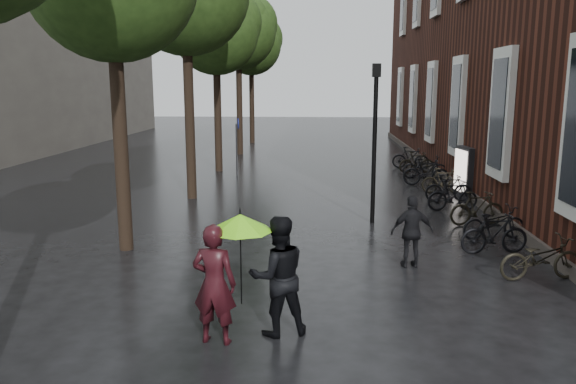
# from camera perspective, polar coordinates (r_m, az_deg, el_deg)

# --- Properties ---
(brick_building) EXTENTS (10.20, 33.20, 12.00)m
(brick_building) POSITION_cam_1_polar(r_m,az_deg,el_deg) (26.95, 26.04, 14.51)
(brick_building) COLOR #38160F
(brick_building) RESTS_ON ground
(street_trees) EXTENTS (4.33, 34.03, 8.91)m
(street_trees) POSITION_cam_1_polar(r_m,az_deg,el_deg) (21.95, -8.75, 17.43)
(street_trees) COLOR black
(street_trees) RESTS_ON ground
(person_burgundy) EXTENTS (0.72, 0.53, 1.83)m
(person_burgundy) POSITION_cam_1_polar(r_m,az_deg,el_deg) (8.47, -7.50, -9.26)
(person_burgundy) COLOR black
(person_burgundy) RESTS_ON ground
(person_black) EXTENTS (1.09, 0.97, 1.88)m
(person_black) POSITION_cam_1_polar(r_m,az_deg,el_deg) (8.67, -1.02, -8.51)
(person_black) COLOR black
(person_black) RESTS_ON ground
(lime_umbrella) EXTENTS (1.01, 1.01, 1.49)m
(lime_umbrella) POSITION_cam_1_polar(r_m,az_deg,el_deg) (8.41, -4.88, -3.11)
(lime_umbrella) COLOR black
(lime_umbrella) RESTS_ON ground
(pedestrian_walking) EXTENTS (0.94, 0.50, 1.54)m
(pedestrian_walking) POSITION_cam_1_polar(r_m,az_deg,el_deg) (12.10, 12.49, -3.94)
(pedestrian_walking) COLOR black
(pedestrian_walking) RESTS_ON ground
(parked_bicycles) EXTENTS (2.10, 15.59, 1.04)m
(parked_bicycles) POSITION_cam_1_polar(r_m,az_deg,el_deg) (19.18, 15.91, 0.47)
(parked_bicycles) COLOR black
(parked_bicycles) RESTS_ON ground
(ad_lightbox) EXTENTS (0.27, 1.14, 1.73)m
(ad_lightbox) POSITION_cam_1_polar(r_m,az_deg,el_deg) (19.98, 17.44, 1.95)
(ad_lightbox) COLOR black
(ad_lightbox) RESTS_ON ground
(lamp_post) EXTENTS (0.22, 0.22, 4.35)m
(lamp_post) POSITION_cam_1_polar(r_m,az_deg,el_deg) (15.48, 8.82, 6.45)
(lamp_post) COLOR black
(lamp_post) RESTS_ON ground
(cycle_sign) EXTENTS (0.13, 0.44, 2.41)m
(cycle_sign) POSITION_cam_1_polar(r_m,az_deg,el_deg) (23.53, -5.18, 5.48)
(cycle_sign) COLOR #262628
(cycle_sign) RESTS_ON ground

